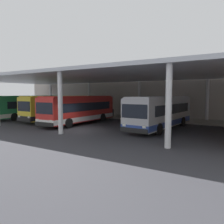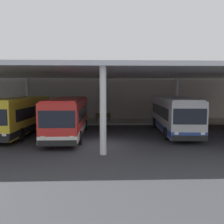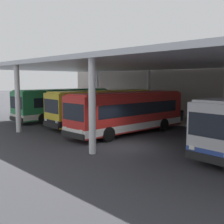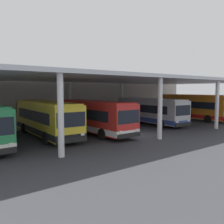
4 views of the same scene
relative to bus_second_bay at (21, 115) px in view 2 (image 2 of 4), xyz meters
The scene contains 9 objects.
ground_plane 8.71m from the bus_second_bay, 32.61° to the right, with size 200.00×200.00×0.00m, color #333338.
platform_kerb 10.26m from the bus_second_bay, 44.76° to the left, with size 42.00×4.50×0.18m, color gray.
station_building_facade 12.79m from the bus_second_bay, 55.28° to the left, with size 48.00×1.60×7.14m, color #ADA399.
canopy_shelter 8.12m from the bus_second_bay, ahead, with size 40.00×17.00×5.55m.
bus_second_bay is the anchor object (origin of this frame).
bus_middle_bay 4.46m from the bus_second_bay, 15.04° to the right, with size 2.75×10.54×3.17m.
bus_far_bay 13.54m from the bus_second_bay, ahead, with size 3.28×10.68×3.17m.
bench_waiting 10.26m from the bus_second_bay, 44.91° to the left, with size 1.80×0.45×0.92m.
trash_bin 7.83m from the bus_second_bay, 60.58° to the left, with size 0.52×0.52×0.98m.
Camera 2 is at (-0.02, -16.93, 3.92)m, focal length 39.19 mm.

